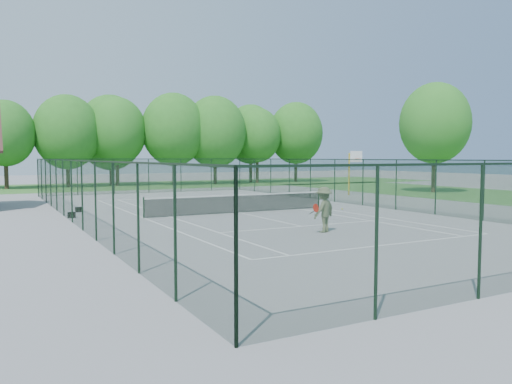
% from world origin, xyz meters
% --- Properties ---
extents(ground, '(140.00, 140.00, 0.00)m').
position_xyz_m(ground, '(0.00, 0.00, 0.00)').
color(ground, gray).
rests_on(ground, ground).
extents(grass_far, '(80.00, 16.00, 0.01)m').
position_xyz_m(grass_far, '(0.00, 30.00, 0.01)').
color(grass_far, '#417F33').
rests_on(grass_far, ground).
extents(grass_side, '(14.00, 40.00, 0.01)m').
position_xyz_m(grass_side, '(24.00, 4.00, 0.01)').
color(grass_side, '#417F33').
rests_on(grass_side, ground).
extents(court_lines, '(11.05, 23.85, 0.01)m').
position_xyz_m(court_lines, '(0.00, 0.00, 0.00)').
color(court_lines, white).
rests_on(court_lines, ground).
extents(tennis_net, '(11.08, 0.08, 1.10)m').
position_xyz_m(tennis_net, '(0.00, 0.00, 0.58)').
color(tennis_net, black).
rests_on(tennis_net, ground).
extents(fence_enclosure, '(18.05, 36.05, 3.02)m').
position_xyz_m(fence_enclosure, '(0.00, 0.00, 1.56)').
color(fence_enclosure, '#14321A').
rests_on(fence_enclosure, ground).
extents(tree_line_far, '(39.40, 6.40, 9.70)m').
position_xyz_m(tree_line_far, '(0.00, 30.00, 5.99)').
color(tree_line_far, '#3E2D21').
rests_on(tree_line_far, ground).
extents(basketball_goal, '(1.20, 1.43, 3.65)m').
position_xyz_m(basketball_goal, '(13.95, 7.06, 2.57)').
color(basketball_goal, gold).
rests_on(basketball_goal, ground).
extents(tree_side, '(6.16, 6.16, 9.75)m').
position_xyz_m(tree_side, '(22.54, 6.36, 6.15)').
color(tree_side, '#3E2D21').
rests_on(tree_side, ground).
extents(sports_bag_a, '(0.42, 0.31, 0.30)m').
position_xyz_m(sports_bag_a, '(-8.76, 1.93, 0.15)').
color(sports_bag_a, black).
rests_on(sports_bag_a, ground).
extents(sports_bag_b, '(0.40, 0.27, 0.29)m').
position_xyz_m(sports_bag_b, '(-7.98, 4.64, 0.14)').
color(sports_bag_b, black).
rests_on(sports_bag_b, ground).
extents(tennis_player, '(2.18, 1.10, 1.91)m').
position_xyz_m(tennis_player, '(-0.16, -8.29, 0.96)').
color(tennis_player, '#52593D').
rests_on(tennis_player, ground).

